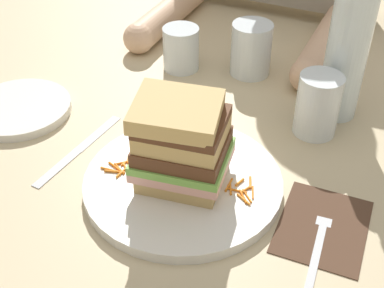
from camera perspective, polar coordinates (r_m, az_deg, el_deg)
ground_plane at (r=0.75m, az=1.01°, el=-3.98°), size 3.00×3.00×0.00m
main_plate at (r=0.74m, az=-0.99°, el=-4.25°), size 0.28×0.28×0.02m
sandwich at (r=0.69m, az=-1.14°, el=0.05°), size 0.14×0.13×0.13m
carrot_shred_0 at (r=0.75m, az=-8.32°, el=-2.59°), size 0.03×0.01×0.00m
carrot_shred_1 at (r=0.74m, az=-6.45°, el=-3.28°), size 0.03×0.02×0.00m
carrot_shred_2 at (r=0.75m, az=-8.98°, el=-2.82°), size 0.03×0.01×0.00m
carrot_shred_3 at (r=0.75m, az=-7.81°, el=-3.17°), size 0.01×0.02×0.00m
carrot_shred_4 at (r=0.75m, az=-8.50°, el=-3.02°), size 0.03×0.01×0.00m
carrot_shred_5 at (r=0.75m, az=-7.99°, el=-2.70°), size 0.03×0.02×0.00m
carrot_shred_6 at (r=0.75m, az=-7.17°, el=-2.81°), size 0.03×0.02×0.00m
carrot_shred_7 at (r=0.76m, az=-7.45°, el=-2.01°), size 0.02×0.02×0.00m
carrot_shred_8 at (r=0.77m, az=-7.01°, el=-1.65°), size 0.01×0.02×0.00m
carrot_shred_9 at (r=0.76m, az=-7.17°, el=-1.89°), size 0.01×0.02×0.00m
carrot_shred_10 at (r=0.71m, az=5.02°, el=-5.13°), size 0.03×0.01×0.00m
carrot_shred_11 at (r=0.71m, az=5.63°, el=-5.76°), size 0.02×0.02×0.00m
carrot_shred_12 at (r=0.71m, az=6.69°, el=-5.31°), size 0.01×0.02×0.00m
carrot_shred_13 at (r=0.73m, az=5.22°, el=-4.25°), size 0.01×0.02×0.00m
carrot_shred_14 at (r=0.72m, az=5.90°, el=-5.00°), size 0.01×0.02×0.00m
carrot_shred_15 at (r=0.73m, az=6.43°, el=-4.22°), size 0.01×0.02×0.00m
carrot_shred_16 at (r=0.72m, az=4.25°, el=-4.92°), size 0.01×0.02×0.00m
carrot_shred_17 at (r=0.71m, az=6.06°, el=-5.67°), size 0.02×0.02×0.00m
carrot_shred_18 at (r=0.70m, az=5.68°, el=-6.06°), size 0.02×0.01×0.00m
carrot_shred_19 at (r=0.72m, az=4.07°, el=-4.50°), size 0.00×0.03×0.00m
napkin_dark at (r=0.71m, az=14.19°, el=-8.71°), size 0.12×0.15×0.00m
fork at (r=0.69m, az=13.93°, el=-9.81°), size 0.03×0.17×0.00m
knife at (r=0.82m, az=-12.53°, el=-0.76°), size 0.03×0.20×0.00m
juice_glass at (r=0.84m, az=13.59°, el=3.84°), size 0.07×0.07×0.10m
water_bottle at (r=0.86m, az=16.74°, el=10.07°), size 0.07×0.07×0.27m
empty_tumbler_0 at (r=0.99m, az=6.51°, el=10.31°), size 0.08×0.08×0.10m
empty_tumbler_1 at (r=1.00m, az=-1.22°, el=10.44°), size 0.07×0.07×0.08m
side_plate at (r=0.94m, az=-18.44°, el=3.72°), size 0.18×0.18×0.01m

